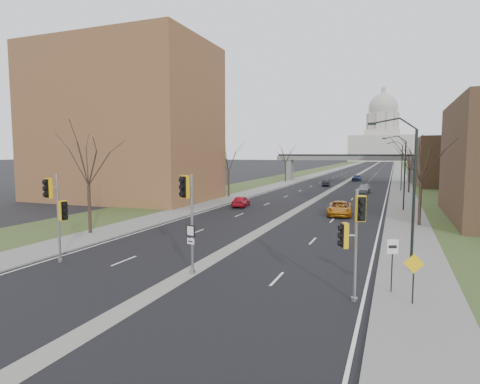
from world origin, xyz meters
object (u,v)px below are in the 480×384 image
Objects in this scene: signal_pole_right at (353,230)px; speed_limit_sign at (392,256)px; car_left_far at (326,183)px; signal_pole_median at (188,206)px; car_right_far at (357,178)px; warning_sign at (414,271)px; car_right_mid at (364,189)px; car_right_near at (340,208)px; signal_pole_left at (57,205)px; car_left_near at (241,201)px.

signal_pole_right reaches higher than speed_limit_sign.
car_left_far is at bearing 76.44° from signal_pole_right.
signal_pole_median reaches higher than speed_limit_sign.
car_left_far is 19.01m from car_right_far.
signal_pole_right is 2.28× the size of warning_sign.
car_right_mid is (-3.26, 52.47, -2.73)m from signal_pole_right.
car_right_far is at bearing 71.25° from signal_pole_right.
signal_pole_median is at bearing 160.76° from speed_limit_sign.
car_right_mid is at bearing 83.96° from car_right_near.
car_left_far is (6.13, 64.09, -2.98)m from signal_pole_left.
signal_pole_median reaches higher than car_left_far.
car_right_near is at bearing 78.80° from speed_limit_sign.
signal_pole_left is 28.60m from car_left_near.
car_right_near is at bearing 160.19° from car_left_near.
car_right_far is (-3.27, 56.86, -0.02)m from car_right_near.
signal_pole_median is at bearing -85.17° from car_right_far.
signal_pole_median is 1.34× the size of car_left_near.
signal_pole_left reaches higher than car_right_near.
signal_pole_right is at bearing -173.78° from warning_sign.
speed_limit_sign reaches higher than car_right_far.
car_right_near is 56.95m from car_right_far.
warning_sign is (11.48, -0.41, -2.33)m from signal_pole_median.
car_left_far is (-11.47, 64.37, -2.75)m from signal_pole_right.
car_right_mid is at bearing -126.82° from car_left_near.
car_right_far is at bearing 89.51° from warning_sign.
car_left_near is (-16.45, 28.71, -2.68)m from signal_pole_right.
signal_pole_right is at bearing -86.37° from car_right_near.
car_right_mid is at bearing 89.21° from warning_sign.
car_right_mid is (14.33, 52.19, -2.95)m from signal_pole_left.
car_left_near is (-7.54, 27.69, -3.21)m from signal_pole_median.
car_right_far is (4.35, 18.51, 0.10)m from car_left_far.
speed_limit_sign is 0.56× the size of car_right_mid.
signal_pole_left is 1.31× the size of car_left_near.
car_left_far is (-14.04, 63.76, -0.95)m from warning_sign.
car_right_far is at bearing 99.53° from car_right_mid.
speed_limit_sign is 63.84m from car_left_far.
signal_pole_right reaches higher than car_left_near.
car_right_near reaches higher than car_left_near.
signal_pole_median reaches higher than car_right_near.
car_right_near is at bearing 96.97° from warning_sign.
car_right_near reaches higher than car_right_mid.
car_right_far is (9.33, 54.17, 0.03)m from car_left_near.
car_right_far reaches higher than car_left_far.
speed_limit_sign is at bearing 18.05° from signal_pole_left.
signal_pole_median is 10.81m from speed_limit_sign.
speed_limit_sign is at bearing 25.26° from signal_pole_right.
speed_limit_sign is 0.66× the size of car_left_far.
car_left_near reaches higher than car_left_far.
car_left_near is at bearing 99.98° from speed_limit_sign.
car_right_mid is (5.65, 51.45, -3.26)m from signal_pole_median.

